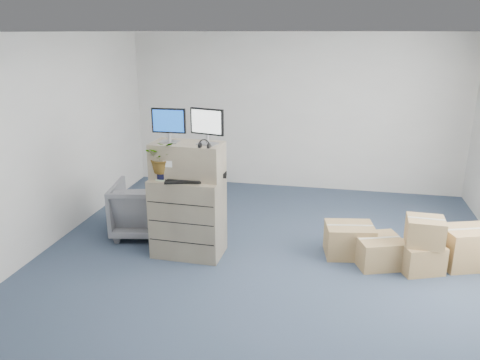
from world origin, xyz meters
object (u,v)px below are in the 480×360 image
monitor_left (169,123)px  water_bottle (193,169)px  filing_cabinet_lower (188,217)px  potted_plant (162,161)px  office_chair (144,206)px  keyboard (184,181)px  monitor_right (207,124)px

monitor_left → water_bottle: 0.64m
filing_cabinet_lower → potted_plant: bearing=-159.9°
monitor_left → office_chair: size_ratio=0.51×
keyboard → office_chair: size_ratio=0.56×
monitor_left → potted_plant: monitor_left is taller
monitor_right → office_chair: bearing=172.1°
office_chair → filing_cabinet_lower: bearing=139.9°
monitor_left → potted_plant: size_ratio=0.87×
potted_plant → office_chair: 1.15m
water_bottle → potted_plant: 0.40m
monitor_left → water_bottle: size_ratio=1.79×
monitor_right → potted_plant: 0.73m
monitor_left → monitor_right: 0.49m
monitor_left → water_bottle: (0.30, 0.01, -0.56)m
monitor_right → office_chair: size_ratio=0.52×
filing_cabinet_lower → monitor_right: size_ratio=2.35×
keyboard → monitor_left: bearing=128.1°
monitor_left → office_chair: bearing=142.5°
monitor_left → monitor_right: (0.49, -0.01, 0.01)m
filing_cabinet_lower → monitor_left: bearing=172.9°
filing_cabinet_lower → office_chair: filing_cabinet_lower is taller
monitor_right → keyboard: monitor_right is taller
monitor_left → office_chair: (-0.60, 0.44, -1.30)m
filing_cabinet_lower → office_chair: bearing=151.7°
filing_cabinet_lower → keyboard: (0.01, -0.14, 0.53)m
filing_cabinet_lower → monitor_left: 1.23m
water_bottle → office_chair: 1.24m
filing_cabinet_lower → water_bottle: water_bottle is taller
filing_cabinet_lower → monitor_right: 1.24m
monitor_left → keyboard: bearing=-38.2°
keyboard → potted_plant: (-0.30, 0.05, 0.22)m
monitor_right → water_bottle: (-0.19, 0.02, -0.57)m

